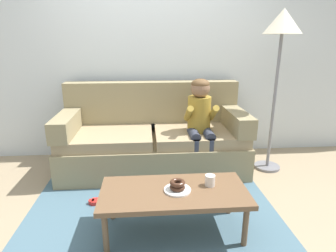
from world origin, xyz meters
The scene contains 12 objects.
ground centered at (0.00, 0.00, 0.00)m, with size 10.00×10.00×0.00m, color #9E896B.
wall_back centered at (0.00, 1.40, 1.40)m, with size 8.00×0.10×2.80m, color silver.
area_rug centered at (0.00, -0.25, 0.01)m, with size 2.25×1.98×0.01m, color #476675.
couch centered at (0.04, 0.86, 0.36)m, with size 2.12×0.90×1.01m.
coffee_table centered at (0.17, -0.39, 0.34)m, with size 1.15×0.54×0.38m.
person_child centered at (0.56, 0.64, 0.67)m, with size 0.34×0.58×1.10m.
plate centered at (0.19, -0.40, 0.39)m, with size 0.21×0.21×0.01m, color white.
donut centered at (0.19, -0.40, 0.41)m, with size 0.12×0.12×0.04m, color #422619.
donut_second centered at (0.19, -0.40, 0.45)m, with size 0.12×0.12×0.04m, color #422619.
mug centered at (0.46, -0.33, 0.43)m, with size 0.08×0.08×0.09m, color silver.
toy_controller centered at (-0.49, 0.07, 0.03)m, with size 0.23×0.09×0.05m.
floor_lamp centered at (1.43, 0.73, 1.56)m, with size 0.41×0.41×1.82m.
Camera 1 is at (-0.04, -2.34, 1.51)m, focal length 30.22 mm.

